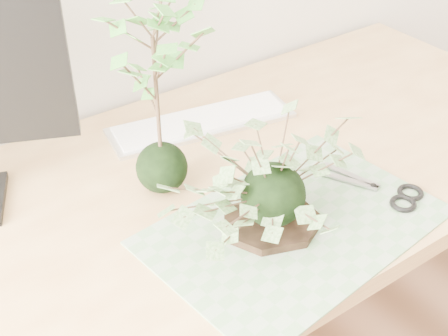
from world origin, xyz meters
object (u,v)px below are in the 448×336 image
Objects in this scene: maple_kokedama at (154,51)px; keyboard at (202,122)px; desk at (222,214)px; ivy_kokedama at (274,169)px.

maple_kokedama is 0.95× the size of keyboard.
desk is 4.07× the size of maple_kokedama.
maple_kokedama is at bearing 161.14° from desk.
ivy_kokedama is at bearing -95.28° from desk.
maple_kokedama is (-0.11, 0.04, 0.36)m from desk.
ivy_kokedama reaches higher than keyboard.
ivy_kokedama is 0.98× the size of maple_kokedama.
desk is 0.27m from ivy_kokedama.
maple_kokedama is 0.36m from keyboard.
maple_kokedama reaches higher than desk.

